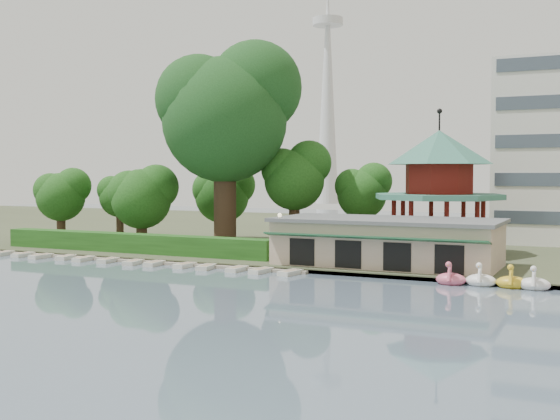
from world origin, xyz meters
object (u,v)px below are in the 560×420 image
Objects in this scene: pavilion at (439,179)px; big_tree at (227,109)px; dock at (137,261)px; boathouse at (387,241)px.

big_tree reaches higher than pavilion.
dock is 2.52× the size of pavilion.
big_tree reaches higher than dock.
dock is 1.83× the size of boathouse.
boathouse is (22.00, 4.77, 2.25)m from dock.
boathouse is 23.29m from big_tree.
dock is 1.60× the size of big_tree.
boathouse is at bearing 12.24° from dock.
boathouse is at bearing -101.28° from pavilion.
boathouse reaches higher than dock.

